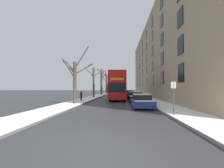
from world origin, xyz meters
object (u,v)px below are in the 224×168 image
object	(u,v)px
parked_car_2	(132,95)
parked_car_3	(130,94)
pedestrian_left_sidewalk	(81,96)
street_sign_post	(174,96)
bare_tree_left_1	(94,81)
parked_car_4	(129,93)
bare_tree_left_3	(106,82)
double_decker_bus	(118,85)
parked_car_0	(142,101)
bare_tree_left_0	(75,79)
parked_car_1	(136,97)
bare_tree_left_2	(102,81)
oncoming_van	(114,91)

from	to	relation	value
parked_car_2	parked_car_3	bearing A→B (deg)	90.00
pedestrian_left_sidewalk	street_sign_post	xyz separation A→B (m)	(9.11, -11.00, 0.49)
bare_tree_left_1	parked_car_4	distance (m)	12.07
bare_tree_left_1	parked_car_4	world-z (taller)	bare_tree_left_1
parked_car_2	pedestrian_left_sidewalk	distance (m)	10.06
bare_tree_left_3	parked_car_4	xyz separation A→B (m)	(7.45, -16.66, -3.50)
double_decker_bus	parked_car_0	world-z (taller)	double_decker_bus
bare_tree_left_0	parked_car_1	world-z (taller)	bare_tree_left_0
bare_tree_left_2	parked_car_3	world-z (taller)	bare_tree_left_2
parked_car_2	parked_car_3	xyz separation A→B (m)	(-0.00, 5.64, 0.08)
parked_car_0	parked_car_4	world-z (taller)	parked_car_4
bare_tree_left_1	bare_tree_left_0	bearing A→B (deg)	-89.48
pedestrian_left_sidewalk	parked_car_4	bearing A→B (deg)	153.85
bare_tree_left_0	parked_car_3	xyz separation A→B (m)	(7.44, 15.92, -2.30)
street_sign_post	parked_car_4	bearing A→B (deg)	92.77
double_decker_bus	street_sign_post	size ratio (longest dim) A/B	4.94
parked_car_1	street_sign_post	size ratio (longest dim) A/B	1.80
double_decker_bus	parked_car_1	distance (m)	5.76
parked_car_1	parked_car_4	bearing A→B (deg)	90.00
parked_car_4	bare_tree_left_2	bearing A→B (deg)	152.28
bare_tree_left_3	parked_car_0	distance (m)	41.53
bare_tree_left_0	parked_car_2	distance (m)	12.91
parked_car_1	oncoming_van	bearing A→B (deg)	99.29
double_decker_bus	pedestrian_left_sidewalk	xyz separation A→B (m)	(-5.14, -4.79, -1.63)
double_decker_bus	pedestrian_left_sidewalk	world-z (taller)	double_decker_bus
oncoming_van	parked_car_3	bearing A→B (deg)	-73.11
parked_car_4	bare_tree_left_1	bearing A→B (deg)	-129.90
parked_car_1	parked_car_4	xyz separation A→B (m)	(0.00, 17.84, -0.02)
bare_tree_left_1	street_sign_post	xyz separation A→B (m)	(8.95, -19.79, -1.95)
pedestrian_left_sidewalk	street_sign_post	world-z (taller)	street_sign_post
bare_tree_left_1	parked_car_0	distance (m)	17.02
bare_tree_left_1	double_decker_bus	size ratio (longest dim) A/B	0.54
bare_tree_left_3	double_decker_bus	world-z (taller)	bare_tree_left_3
bare_tree_left_2	street_sign_post	world-z (taller)	bare_tree_left_2
parked_car_1	bare_tree_left_1	bearing A→B (deg)	130.60
bare_tree_left_0	parked_car_1	bearing A→B (deg)	27.04
parked_car_0	parked_car_1	xyz separation A→B (m)	(0.00, 6.21, 0.05)
bare_tree_left_0	bare_tree_left_1	bearing A→B (deg)	90.52
bare_tree_left_3	street_sign_post	bearing A→B (deg)	-78.99
parked_car_3	pedestrian_left_sidewalk	bearing A→B (deg)	-122.51
parked_car_0	pedestrian_left_sidewalk	bearing A→B (deg)	141.04
parked_car_3	oncoming_van	xyz separation A→B (m)	(-4.30, 14.16, 0.45)
parked_car_0	oncoming_van	bearing A→B (deg)	97.54
oncoming_van	bare_tree_left_0	bearing A→B (deg)	-95.95
parked_car_0	parked_car_2	distance (m)	12.69
parked_car_1	street_sign_post	distance (m)	11.09
parked_car_3	parked_car_0	bearing A→B (deg)	-90.00
parked_car_0	oncoming_van	world-z (taller)	oncoming_van
street_sign_post	parked_car_1	bearing A→B (deg)	97.25
parked_car_0	parked_car_3	xyz separation A→B (m)	(0.00, 18.33, 0.08)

